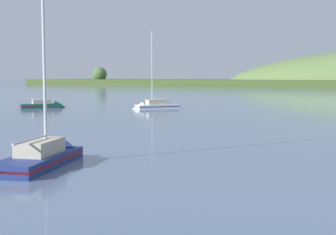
# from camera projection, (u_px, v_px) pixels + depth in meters

# --- Properties ---
(sailboat_near_mooring) EXTENTS (5.94, 7.51, 12.93)m
(sailboat_near_mooring) POSITION_uv_depth(u_px,v_px,m) (152.00, 107.00, 74.21)
(sailboat_near_mooring) COLOR white
(sailboat_near_mooring) RESTS_ON ground
(sailboat_midwater_white) EXTENTS (5.60, 7.03, 10.26)m
(sailboat_midwater_white) POSITION_uv_depth(u_px,v_px,m) (46.00, 107.00, 76.12)
(sailboat_midwater_white) COLOR #0F564C
(sailboat_midwater_white) RESTS_ON ground
(sailboat_outer_reach) EXTENTS (5.10, 8.28, 13.02)m
(sailboat_outer_reach) POSITION_uv_depth(u_px,v_px,m) (47.00, 159.00, 27.23)
(sailboat_outer_reach) COLOR navy
(sailboat_outer_reach) RESTS_ON ground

